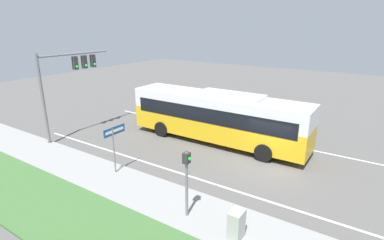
{
  "coord_description": "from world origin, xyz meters",
  "views": [
    {
      "loc": [
        -15.48,
        -5.02,
        7.73
      ],
      "look_at": [
        0.0,
        5.11,
        1.8
      ],
      "focal_mm": 28.0,
      "sensor_mm": 36.0,
      "label": 1
    }
  ],
  "objects_px": {
    "pedestrian_signal": "(187,174)",
    "utility_cabinet": "(236,225)",
    "bus": "(217,115)",
    "street_sign": "(114,140)",
    "signal_gantry": "(67,75)"
  },
  "relations": [
    {
      "from": "pedestrian_signal",
      "to": "utility_cabinet",
      "type": "distance_m",
      "value": 2.67
    },
    {
      "from": "signal_gantry",
      "to": "utility_cabinet",
      "type": "relative_size",
      "value": 5.28
    },
    {
      "from": "bus",
      "to": "street_sign",
      "type": "height_order",
      "value": "bus"
    },
    {
      "from": "bus",
      "to": "utility_cabinet",
      "type": "distance_m",
      "value": 9.98
    },
    {
      "from": "bus",
      "to": "signal_gantry",
      "type": "distance_m",
      "value": 10.59
    },
    {
      "from": "pedestrian_signal",
      "to": "utility_cabinet",
      "type": "relative_size",
      "value": 2.59
    },
    {
      "from": "pedestrian_signal",
      "to": "bus",
      "type": "bearing_deg",
      "value": 20.68
    },
    {
      "from": "signal_gantry",
      "to": "street_sign",
      "type": "height_order",
      "value": "signal_gantry"
    },
    {
      "from": "pedestrian_signal",
      "to": "signal_gantry",
      "type": "bearing_deg",
      "value": 73.84
    },
    {
      "from": "street_sign",
      "to": "utility_cabinet",
      "type": "height_order",
      "value": "street_sign"
    },
    {
      "from": "bus",
      "to": "street_sign",
      "type": "bearing_deg",
      "value": 161.94
    },
    {
      "from": "signal_gantry",
      "to": "utility_cabinet",
      "type": "bearing_deg",
      "value": -104.29
    },
    {
      "from": "signal_gantry",
      "to": "street_sign",
      "type": "relative_size",
      "value": 2.22
    },
    {
      "from": "bus",
      "to": "signal_gantry",
      "type": "bearing_deg",
      "value": 116.55
    },
    {
      "from": "bus",
      "to": "pedestrian_signal",
      "type": "xyz_separation_m",
      "value": [
        -8.16,
        -3.08,
        0.09
      ]
    }
  ]
}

